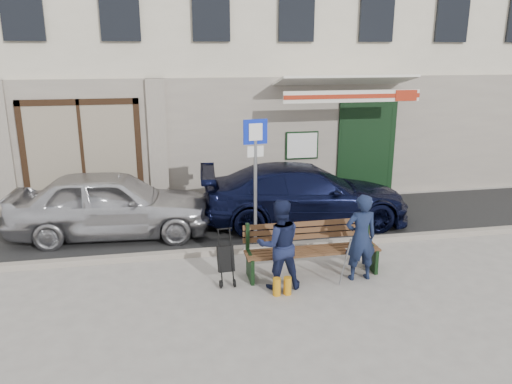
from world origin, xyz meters
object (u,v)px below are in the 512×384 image
object	(u,v)px
car_silver	(112,204)
man	(361,237)
car_navy	(305,194)
stroller	(226,260)
woman	(279,244)
parking_sign	(255,164)
bench	(310,250)

from	to	relation	value
car_silver	man	distance (m)	5.31
car_navy	car_silver	bearing A→B (deg)	94.69
stroller	woman	bearing A→B (deg)	-25.30
car_silver	parking_sign	xyz separation A→B (m)	(2.88, -1.20, 1.01)
car_silver	parking_sign	size ratio (longest dim) A/B	1.62
car_navy	stroller	world-z (taller)	car_navy
car_silver	man	world-z (taller)	man
car_silver	parking_sign	bearing A→B (deg)	-108.43
car_silver	parking_sign	distance (m)	3.28
man	woman	xyz separation A→B (m)	(-1.45, -0.04, 0.00)
car_silver	woman	bearing A→B (deg)	-132.03
car_navy	stroller	bearing A→B (deg)	146.00
car_navy	bench	size ratio (longest dim) A/B	1.97
man	parking_sign	bearing A→B (deg)	-51.10
woman	stroller	world-z (taller)	woman
bench	man	distance (m)	0.92
stroller	bench	bearing A→B (deg)	-2.12
man	stroller	bearing A→B (deg)	-7.66
car_navy	woman	bearing A→B (deg)	161.14
car_silver	parking_sign	world-z (taller)	parking_sign
car_silver	stroller	distance (m)	3.43
car_navy	bench	world-z (taller)	car_navy
car_navy	parking_sign	bearing A→B (deg)	135.59
bench	stroller	xyz separation A→B (m)	(-1.50, -0.06, -0.04)
bench	man	xyz separation A→B (m)	(0.80, -0.34, 0.31)
car_silver	woman	xyz separation A→B (m)	(2.92, -3.05, 0.06)
parking_sign	stroller	distance (m)	2.17
man	car_silver	bearing A→B (deg)	-35.16
bench	man	bearing A→B (deg)	-23.25
parking_sign	bench	xyz separation A→B (m)	(0.70, -1.47, -1.27)
car_silver	stroller	world-z (taller)	car_silver
woman	stroller	xyz separation A→B (m)	(-0.85, 0.33, -0.35)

